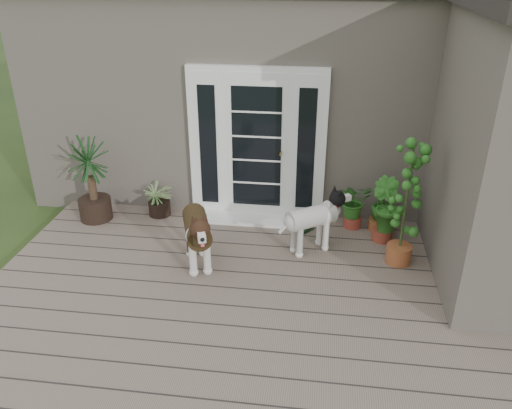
# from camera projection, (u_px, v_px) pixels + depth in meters

# --- Properties ---
(deck) EXTENTS (6.20, 4.60, 0.12)m
(deck) POSITION_uv_depth(u_px,v_px,m) (249.00, 312.00, 5.60)
(deck) COLOR #6B5B4C
(deck) RESTS_ON ground
(house_main) EXTENTS (7.40, 4.00, 3.10)m
(house_main) POSITION_uv_depth(u_px,v_px,m) (284.00, 85.00, 8.72)
(house_main) COLOR #665E54
(house_main) RESTS_ON ground
(door_unit) EXTENTS (1.90, 0.14, 2.15)m
(door_unit) POSITION_uv_depth(u_px,v_px,m) (257.00, 145.00, 7.08)
(door_unit) COLOR white
(door_unit) RESTS_ON deck
(door_step) EXTENTS (1.60, 0.40, 0.05)m
(door_step) POSITION_uv_depth(u_px,v_px,m) (255.00, 219.00, 7.36)
(door_step) COLOR white
(door_step) RESTS_ON deck
(brindle_dog) EXTENTS (0.70, 1.02, 0.78)m
(brindle_dog) POSITION_uv_depth(u_px,v_px,m) (197.00, 237.00, 6.16)
(brindle_dog) COLOR #402E17
(brindle_dog) RESTS_ON deck
(white_dog) EXTENTS (0.91, 0.78, 0.71)m
(white_dog) POSITION_uv_depth(u_px,v_px,m) (311.00, 226.00, 6.48)
(white_dog) COLOR white
(white_dog) RESTS_ON deck
(spider_plant) EXTENTS (0.54, 0.54, 0.56)m
(spider_plant) POSITION_uv_depth(u_px,v_px,m) (159.00, 197.00, 7.42)
(spider_plant) COLOR #8F9F62
(spider_plant) RESTS_ON deck
(yucca) EXTENTS (1.13, 1.13, 1.25)m
(yucca) POSITION_uv_depth(u_px,v_px,m) (91.00, 179.00, 7.15)
(yucca) COLOR black
(yucca) RESTS_ON deck
(herb_a) EXTENTS (0.59, 0.59, 0.58)m
(herb_a) POSITION_uv_depth(u_px,v_px,m) (353.00, 208.00, 7.09)
(herb_a) COLOR #1A5D1B
(herb_a) RESTS_ON deck
(herb_b) EXTENTS (0.62, 0.62, 0.65)m
(herb_b) POSITION_uv_depth(u_px,v_px,m) (384.00, 218.00, 6.74)
(herb_b) COLOR #29621C
(herb_b) RESTS_ON deck
(herb_c) EXTENTS (0.35, 0.35, 0.51)m
(herb_c) POSITION_uv_depth(u_px,v_px,m) (381.00, 213.00, 7.03)
(herb_c) COLOR #185619
(herb_c) RESTS_ON deck
(sapling) EXTENTS (0.63, 0.63, 1.65)m
(sapling) POSITION_uv_depth(u_px,v_px,m) (406.00, 202.00, 6.03)
(sapling) COLOR #2C5F1B
(sapling) RESTS_ON deck
(clog_left) EXTENTS (0.20, 0.35, 0.10)m
(clog_left) POSITION_uv_depth(u_px,v_px,m) (298.00, 220.00, 7.28)
(clog_left) COLOR black
(clog_left) RESTS_ON deck
(clog_right) EXTENTS (0.25, 0.28, 0.08)m
(clog_right) POSITION_uv_depth(u_px,v_px,m) (307.00, 228.00, 7.08)
(clog_right) COLOR black
(clog_right) RESTS_ON deck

